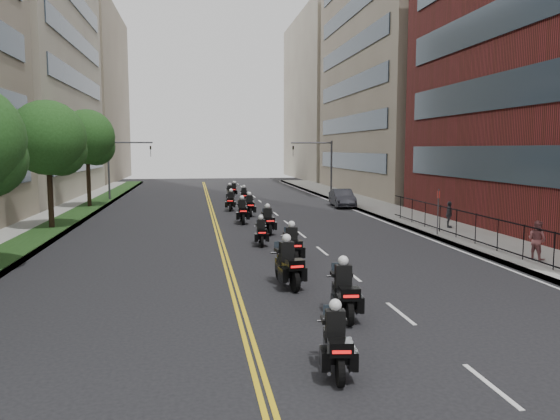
# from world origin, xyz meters

# --- Properties ---
(ground) EXTENTS (160.00, 160.00, 0.00)m
(ground) POSITION_xyz_m (0.00, 0.00, 0.00)
(ground) COLOR black
(ground) RESTS_ON ground
(sidewalk_right) EXTENTS (4.00, 90.00, 0.15)m
(sidewalk_right) POSITION_xyz_m (12.00, 25.00, 0.07)
(sidewalk_right) COLOR gray
(sidewalk_right) RESTS_ON ground
(sidewalk_left) EXTENTS (4.00, 90.00, 0.15)m
(sidewalk_left) POSITION_xyz_m (-12.00, 25.00, 0.07)
(sidewalk_left) COLOR gray
(sidewalk_left) RESTS_ON ground
(grass_strip) EXTENTS (2.00, 90.00, 0.04)m
(grass_strip) POSITION_xyz_m (-11.20, 25.00, 0.17)
(grass_strip) COLOR black
(grass_strip) RESTS_ON sidewalk_left
(building_right_tan) EXTENTS (15.11, 28.00, 30.00)m
(building_right_tan) POSITION_xyz_m (21.48, 48.00, 15.00)
(building_right_tan) COLOR #80725D
(building_right_tan) RESTS_ON ground
(building_right_far) EXTENTS (15.00, 28.00, 26.00)m
(building_right_far) POSITION_xyz_m (21.50, 78.00, 13.00)
(building_right_far) COLOR gray
(building_right_far) RESTS_ON ground
(building_left_far) EXTENTS (16.00, 28.00, 26.00)m
(building_left_far) POSITION_xyz_m (-22.00, 78.00, 13.00)
(building_left_far) COLOR #80725D
(building_left_far) RESTS_ON ground
(iron_fence) EXTENTS (0.05, 28.00, 1.50)m
(iron_fence) POSITION_xyz_m (11.00, 12.00, 0.90)
(iron_fence) COLOR black
(iron_fence) RESTS_ON sidewalk_right
(street_trees) EXTENTS (4.40, 38.40, 7.98)m
(street_trees) POSITION_xyz_m (-11.05, 18.61, 5.13)
(street_trees) COLOR #312316
(street_trees) RESTS_ON ground
(traffic_signal_right) EXTENTS (4.09, 0.20, 5.60)m
(traffic_signal_right) POSITION_xyz_m (9.54, 42.00, 3.70)
(traffic_signal_right) COLOR #3F3F44
(traffic_signal_right) RESTS_ON ground
(traffic_signal_left) EXTENTS (4.09, 0.20, 5.60)m
(traffic_signal_left) POSITION_xyz_m (-9.54, 42.00, 3.70)
(traffic_signal_left) COLOR #3F3F44
(traffic_signal_left) RESTS_ON ground
(motorcycle_0) EXTENTS (0.64, 2.17, 1.60)m
(motorcycle_0) POSITION_xyz_m (0.21, 1.14, 0.63)
(motorcycle_0) COLOR black
(motorcycle_0) RESTS_ON ground
(motorcycle_1) EXTENTS (0.63, 2.42, 1.78)m
(motorcycle_1) POSITION_xyz_m (1.44, 4.91, 0.70)
(motorcycle_1) COLOR black
(motorcycle_1) RESTS_ON ground
(motorcycle_2) EXTENTS (0.77, 2.51, 1.86)m
(motorcycle_2) POSITION_xyz_m (0.45, 8.64, 0.73)
(motorcycle_2) COLOR black
(motorcycle_2) RESTS_ON ground
(motorcycle_3) EXTENTS (0.55, 2.41, 1.78)m
(motorcycle_3) POSITION_xyz_m (1.33, 12.64, 0.70)
(motorcycle_3) COLOR black
(motorcycle_3) RESTS_ON ground
(motorcycle_4) EXTENTS (0.51, 2.07, 1.52)m
(motorcycle_4) POSITION_xyz_m (0.52, 17.01, 0.60)
(motorcycle_4) COLOR black
(motorcycle_4) RESTS_ON ground
(motorcycle_5) EXTENTS (0.54, 2.34, 1.73)m
(motorcycle_5) POSITION_xyz_m (1.36, 20.64, 0.68)
(motorcycle_5) COLOR black
(motorcycle_5) RESTS_ON ground
(motorcycle_6) EXTENTS (0.56, 2.46, 1.82)m
(motorcycle_6) POSITION_xyz_m (0.29, 25.26, 0.72)
(motorcycle_6) COLOR black
(motorcycle_6) RESTS_ON ground
(motorcycle_7) EXTENTS (0.55, 2.35, 1.74)m
(motorcycle_7) POSITION_xyz_m (1.17, 29.08, 0.69)
(motorcycle_7) COLOR black
(motorcycle_7) RESTS_ON ground
(motorcycle_8) EXTENTS (0.71, 2.33, 1.72)m
(motorcycle_8) POSITION_xyz_m (0.06, 32.74, 0.68)
(motorcycle_8) COLOR black
(motorcycle_8) RESTS_ON ground
(motorcycle_9) EXTENTS (0.59, 2.31, 1.70)m
(motorcycle_9) POSITION_xyz_m (1.49, 37.22, 0.67)
(motorcycle_9) COLOR black
(motorcycle_9) RESTS_ON ground
(motorcycle_10) EXTENTS (0.53, 2.25, 1.66)m
(motorcycle_10) POSITION_xyz_m (0.51, 41.01, 0.66)
(motorcycle_10) COLOR black
(motorcycle_10) RESTS_ON ground
(motorcycle_11) EXTENTS (0.62, 2.15, 1.59)m
(motorcycle_11) POSITION_xyz_m (1.19, 45.09, 0.63)
(motorcycle_11) COLOR black
(motorcycle_11) RESTS_ON ground
(parked_sedan) EXTENTS (1.91, 4.61, 1.48)m
(parked_sedan) POSITION_xyz_m (9.40, 33.95, 0.74)
(parked_sedan) COLOR black
(parked_sedan) RESTS_ON ground
(pedestrian_b) EXTENTS (0.88, 0.98, 1.66)m
(pedestrian_b) POSITION_xyz_m (11.62, 11.00, 0.98)
(pedestrian_b) COLOR #8B4B4C
(pedestrian_b) RESTS_ON sidewalk_right
(pedestrian_c) EXTENTS (0.72, 1.00, 1.57)m
(pedestrian_c) POSITION_xyz_m (12.22, 20.36, 0.94)
(pedestrian_c) COLOR #3B3C42
(pedestrian_c) RESTS_ON sidewalk_right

